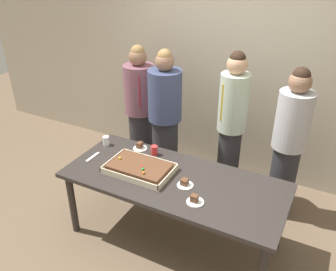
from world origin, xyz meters
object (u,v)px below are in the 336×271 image
Objects in this scene: party_table at (174,185)px; plated_slice_near_left at (195,200)px; person_serving_front at (165,122)px; person_green_shirt_behind at (231,125)px; plated_slice_far_left at (185,184)px; drink_cup_middle at (154,150)px; sheet_cake at (140,168)px; cake_server_utensil at (93,157)px; person_far_right_suit at (140,109)px; drink_cup_nearest at (106,141)px; person_striped_tie_right at (289,143)px; plated_slice_near_right at (140,147)px.

plated_slice_near_left is at bearing -36.07° from party_table.
person_serving_front is 0.99× the size of person_green_shirt_behind.
plated_slice_far_left is 0.09× the size of person_green_shirt_behind.
drink_cup_middle is 0.51m from person_serving_front.
party_table is at bearing 6.58° from sheet_cake.
person_serving_front is (-0.64, 0.83, 0.12)m from plated_slice_far_left.
cake_server_utensil is (-0.91, -0.05, 0.08)m from party_table.
plated_slice_far_left is 0.09× the size of person_far_right_suit.
plated_slice_near_left is at bearing 15.23° from person_far_right_suit.
drink_cup_nearest is 1.92m from person_striped_tie_right.
plated_slice_near_left is 1.78m from person_far_right_suit.
plated_slice_far_left is at bearing -20.17° from party_table.
party_table is 0.91m from cake_server_utensil.
sheet_cake is 0.38× the size of person_far_right_suit.
person_green_shirt_behind reaches higher than plated_slice_far_left.
plated_slice_near_right is at bearing 147.81° from plated_slice_near_left.
person_green_shirt_behind is at bearing 49.14° from drink_cup_middle.
person_green_shirt_behind is 1.20m from person_far_right_suit.
drink_cup_nearest is 1.00× the size of drink_cup_middle.
person_striped_tie_right reaches higher than party_table.
person_striped_tie_right is at bearing 27.48° from drink_cup_middle.
drink_cup_middle is (-0.03, 0.33, 0.01)m from sheet_cake.
person_green_shirt_behind is at bearing 85.48° from plated_slice_far_left.
drink_cup_middle is 0.06× the size of person_far_right_suit.
drink_cup_middle is (0.20, -0.03, 0.03)m from plated_slice_near_right.
person_far_right_suit reaches higher than drink_cup_nearest.
sheet_cake is 1.21m from person_far_right_suit.
person_far_right_suit is (-0.04, 0.77, 0.06)m from drink_cup_nearest.
party_table is 1.21× the size of person_serving_front.
sheet_cake is 6.36× the size of drink_cup_middle.
sheet_cake is at bearing -58.81° from plated_slice_near_right.
person_far_right_suit reaches higher than cake_server_utensil.
person_green_shirt_behind is 0.63m from person_striped_tie_right.
drink_cup_nearest is at bearing -173.53° from drink_cup_middle.
sheet_cake is at bearing 0.01° from person_green_shirt_behind.
drink_cup_nearest is 0.50× the size of cake_server_utensil.
person_green_shirt_behind is at bearing 42.26° from cake_server_utensil.
person_far_right_suit is at bearing 134.43° from party_table.
person_striped_tie_right reaches higher than plated_slice_near_left.
plated_slice_far_left is at bearing 24.55° from person_green_shirt_behind.
sheet_cake is 4.24× the size of plated_slice_far_left.
drink_cup_nearest is 0.71m from person_serving_front.
person_striped_tie_right is at bearing 22.97° from plated_slice_near_right.
drink_cup_middle reaches higher than cake_server_utensil.
drink_cup_nearest is (-0.37, -0.10, 0.03)m from plated_slice_near_right.
person_serving_front is at bearing -32.71° from person_striped_tie_right.
plated_slice_near_left is at bearing -37.23° from drink_cup_middle.
plated_slice_near_right is 0.79m from person_far_right_suit.
plated_slice_near_left is at bearing -20.06° from drink_cup_nearest.
party_table is 1.41m from person_far_right_suit.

